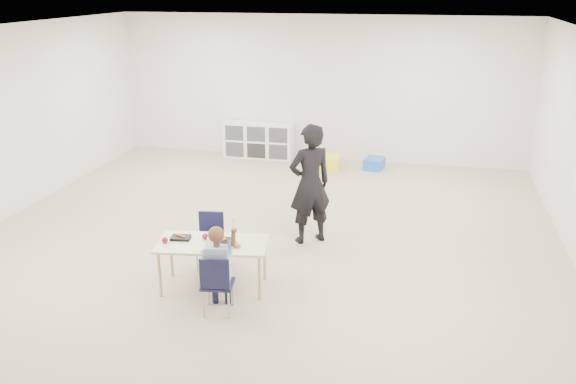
% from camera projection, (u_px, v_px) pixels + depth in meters
% --- Properties ---
extents(room, '(9.00, 9.02, 2.80)m').
position_uv_depth(room, '(258.00, 146.00, 7.73)').
color(room, '#B6A78C').
rests_on(room, ground).
extents(table, '(1.33, 0.80, 0.57)m').
position_uv_depth(table, '(214.00, 265.00, 7.00)').
color(table, '#EEE5BF').
rests_on(table, ground).
extents(chair_near, '(0.38, 0.36, 0.69)m').
position_uv_depth(chair_near, '(218.00, 283.00, 6.48)').
color(chair_near, black).
rests_on(chair_near, ground).
extents(chair_far, '(0.38, 0.36, 0.69)m').
position_uv_depth(chair_far, '(210.00, 242.00, 7.50)').
color(chair_far, black).
rests_on(chair_far, ground).
extents(child, '(0.52, 0.52, 1.08)m').
position_uv_depth(child, '(217.00, 266.00, 6.41)').
color(child, '#9DB7D5').
rests_on(child, chair_near).
extents(lunch_tray_near, '(0.24, 0.19, 0.03)m').
position_uv_depth(lunch_tray_near, '(221.00, 241.00, 6.92)').
color(lunch_tray_near, black).
rests_on(lunch_tray_near, table).
extents(lunch_tray_far, '(0.24, 0.19, 0.03)m').
position_uv_depth(lunch_tray_far, '(181.00, 238.00, 7.00)').
color(lunch_tray_far, black).
rests_on(lunch_tray_far, table).
extents(milk_carton, '(0.08, 0.08, 0.10)m').
position_uv_depth(milk_carton, '(211.00, 242.00, 6.80)').
color(milk_carton, white).
rests_on(milk_carton, table).
extents(bread_roll, '(0.09, 0.09, 0.07)m').
position_uv_depth(bread_roll, '(235.00, 244.00, 6.79)').
color(bread_roll, tan).
rests_on(bread_roll, table).
extents(apple_near, '(0.07, 0.07, 0.07)m').
position_uv_depth(apple_near, '(205.00, 236.00, 6.98)').
color(apple_near, maroon).
rests_on(apple_near, table).
extents(apple_far, '(0.07, 0.07, 0.07)m').
position_uv_depth(apple_far, '(165.00, 240.00, 6.88)').
color(apple_far, maroon).
rests_on(apple_far, table).
extents(cubby_shelf, '(1.40, 0.40, 0.70)m').
position_uv_depth(cubby_shelf, '(259.00, 140.00, 12.27)').
color(cubby_shelf, white).
rests_on(cubby_shelf, ground).
extents(adult, '(0.72, 0.67, 1.64)m').
position_uv_depth(adult, '(310.00, 184.00, 8.11)').
color(adult, black).
rests_on(adult, ground).
extents(bin_red, '(0.32, 0.41, 0.20)m').
position_uv_depth(bin_red, '(316.00, 160.00, 11.80)').
color(bin_red, red).
rests_on(bin_red, ground).
extents(bin_yellow, '(0.43, 0.53, 0.24)m').
position_uv_depth(bin_yellow, '(329.00, 162.00, 11.58)').
color(bin_yellow, yellow).
rests_on(bin_yellow, ground).
extents(bin_blue, '(0.40, 0.48, 0.21)m').
position_uv_depth(bin_blue, '(374.00, 163.00, 11.57)').
color(bin_blue, blue).
rests_on(bin_blue, ground).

